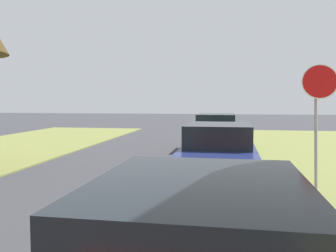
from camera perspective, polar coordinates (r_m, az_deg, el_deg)
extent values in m
cylinder|color=#9EA0A5|center=(9.23, 22.43, -2.46)|extent=(0.07, 0.37, 2.24)
cylinder|color=white|center=(9.00, 22.97, 6.52)|extent=(0.81, 0.15, 0.80)
cylinder|color=red|center=(9.00, 22.96, 6.52)|extent=(0.76, 0.16, 0.76)
cube|color=black|center=(2.84, 5.12, -13.98)|extent=(1.63, 2.05, 0.56)
cylinder|color=black|center=(5.05, -3.35, -17.68)|extent=(0.21, 0.60, 0.60)
cylinder|color=black|center=(4.97, 17.66, -18.25)|extent=(0.21, 0.60, 0.60)
cube|color=navy|center=(9.45, 8.04, -5.56)|extent=(1.88, 4.43, 0.85)
cube|color=black|center=(9.14, 8.03, -1.43)|extent=(1.63, 2.05, 0.56)
cylinder|color=black|center=(11.19, 3.86, -5.52)|extent=(0.21, 0.60, 0.60)
cylinder|color=black|center=(11.14, 12.84, -5.66)|extent=(0.21, 0.60, 0.60)
cylinder|color=black|center=(7.98, 1.22, -9.45)|extent=(0.21, 0.60, 0.60)
cylinder|color=black|center=(7.91, 13.96, -9.70)|extent=(0.21, 0.60, 0.60)
cube|color=#28663D|center=(15.97, 7.68, -1.59)|extent=(1.88, 4.43, 0.85)
cube|color=black|center=(15.70, 7.67, 0.89)|extent=(1.63, 2.05, 0.56)
cylinder|color=black|center=(17.70, 5.09, -1.96)|extent=(0.21, 0.60, 0.60)
cylinder|color=black|center=(17.63, 10.73, -2.04)|extent=(0.21, 0.60, 0.60)
cylinder|color=black|center=(14.44, 3.92, -3.33)|extent=(0.21, 0.60, 0.60)
cylinder|color=black|center=(14.35, 10.86, -3.44)|extent=(0.21, 0.60, 0.60)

